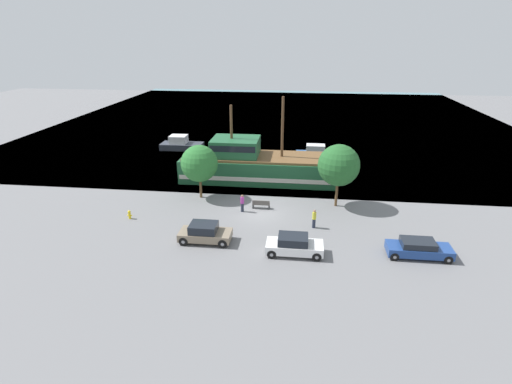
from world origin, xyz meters
TOP-DOWN VIEW (x-y plane):
  - ground_plane at (0.00, 0.00)m, footprint 160.00×160.00m
  - water_surface at (0.00, 44.00)m, footprint 80.00×80.00m
  - pirate_ship at (-1.24, 8.85)m, footprint 18.04×5.27m
  - moored_boat_dockside at (-13.19, 20.10)m, footprint 5.75×2.52m
  - moored_boat_outer at (5.67, 17.83)m, footprint 5.89×1.96m
  - parked_car_curb_front at (-3.58, -5.79)m, footprint 3.99×1.93m
  - parked_car_curb_mid at (12.21, -6.21)m, footprint 4.51×1.78m
  - parked_car_curb_rear at (3.31, -6.90)m, footprint 4.13×1.85m
  - fire_hydrant at (-11.07, -2.53)m, footprint 0.42×0.25m
  - bench_promenade_east at (0.08, 0.93)m, footprint 1.60×0.45m
  - pedestrian_walking_near at (4.83, -2.42)m, footprint 0.32×0.32m
  - pedestrian_walking_far at (-1.54, 0.09)m, footprint 0.32×0.32m
  - tree_row_east at (-6.09, 3.01)m, footprint 3.55×3.55m
  - tree_row_mideast at (6.95, 2.42)m, footprint 3.79×3.79m

SIDE VIEW (x-z plane):
  - ground_plane at x=0.00m, z-range 0.00..0.00m
  - water_surface at x=0.00m, z-range 0.00..0.00m
  - fire_hydrant at x=-11.07m, z-range 0.03..0.79m
  - bench_promenade_east at x=0.08m, z-range 0.01..0.86m
  - moored_boat_outer at x=5.67m, z-range -0.24..1.52m
  - parked_car_curb_mid at x=12.21m, z-range 0.00..1.31m
  - moored_boat_dockside at x=-13.19m, z-range -0.26..1.65m
  - parked_car_curb_rear at x=3.31m, z-range -0.01..1.46m
  - parked_car_curb_front at x=-3.58m, z-range -0.01..1.49m
  - pedestrian_walking_near at x=4.83m, z-range 0.01..1.62m
  - pedestrian_walking_far at x=-1.54m, z-range 0.01..1.64m
  - pirate_ship at x=-1.24m, z-range -2.85..6.21m
  - tree_row_east at x=-6.09m, z-range 0.85..6.10m
  - tree_row_mideast at x=6.95m, z-range 1.03..6.90m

